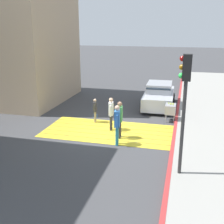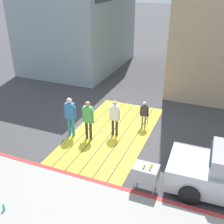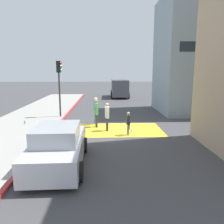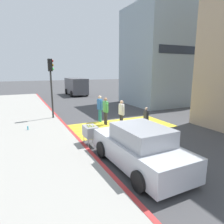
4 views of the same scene
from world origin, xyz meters
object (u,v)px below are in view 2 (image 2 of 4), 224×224
object	(u,v)px
tennis_ball_cart	(146,173)
pedestrian_adult_trailing	(115,116)
pedestrian_child_with_racket	(144,113)
pedestrian_adult_side	(70,114)
pedestrian_adult_lead	(88,118)
water_bottle	(4,207)

from	to	relation	value
tennis_ball_cart	pedestrian_adult_trailing	distance (m)	3.56
pedestrian_child_with_racket	pedestrian_adult_side	bearing A→B (deg)	124.56
pedestrian_adult_side	pedestrian_adult_lead	bearing A→B (deg)	-85.27
tennis_ball_cart	pedestrian_adult_lead	world-z (taller)	pedestrian_adult_lead
water_bottle	pedestrian_adult_side	bearing A→B (deg)	4.26
pedestrian_adult_lead	pedestrian_adult_side	world-z (taller)	pedestrian_adult_side
pedestrian_adult_trailing	pedestrian_child_with_racket	world-z (taller)	pedestrian_adult_trailing
tennis_ball_cart	pedestrian_adult_side	world-z (taller)	pedestrian_adult_side
pedestrian_adult_lead	pedestrian_adult_trailing	size ratio (longest dim) A/B	1.05
pedestrian_adult_lead	pedestrian_child_with_racket	xyz separation A→B (m)	(1.81, -1.92, -0.28)
pedestrian_adult_lead	tennis_ball_cart	bearing A→B (deg)	-124.47
tennis_ball_cart	water_bottle	world-z (taller)	tennis_ball_cart
pedestrian_adult_side	pedestrian_adult_trailing	bearing A→B (deg)	-67.30
pedestrian_adult_lead	pedestrian_adult_side	size ratio (longest dim) A/B	0.97
pedestrian_adult_side	tennis_ball_cart	bearing A→B (deg)	-117.81
pedestrian_adult_lead	water_bottle	bearing A→B (deg)	174.27
pedestrian_adult_lead	pedestrian_adult_side	xyz separation A→B (m)	(-0.07, 0.81, 0.03)
tennis_ball_cart	pedestrian_adult_trailing	size ratio (longest dim) A/B	0.61
pedestrian_adult_side	pedestrian_child_with_racket	bearing A→B (deg)	-55.44
water_bottle	pedestrian_adult_lead	xyz separation A→B (m)	(4.67, -0.47, 0.80)
water_bottle	pedestrian_adult_trailing	xyz separation A→B (m)	(5.34, -1.40, 0.75)
tennis_ball_cart	pedestrian_adult_lead	distance (m)	3.79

